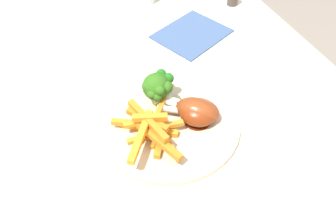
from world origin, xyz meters
TOP-DOWN VIEW (x-y plane):
  - dining_table at (0.00, 0.00)m, footprint 1.13×0.73m
  - dinner_plate at (-0.05, 0.05)m, footprint 0.27×0.27m
  - broccoli_floret_front at (0.01, 0.04)m, footprint 0.05×0.05m
  - broccoli_floret_middle at (-0.01, 0.06)m, footprint 0.06×0.06m
  - carrot_fries_pile at (-0.08, 0.09)m, footprint 0.15×0.12m
  - chicken_drumstick_near at (-0.06, -0.01)m, footprint 0.11×0.10m
  - chicken_drumstick_far at (-0.07, 0.00)m, footprint 0.09×0.12m
  - chicken_drumstick_extra at (-0.06, -0.00)m, footprint 0.11×0.12m
  - fork at (-0.13, -0.22)m, footprint 0.02×0.19m
  - napkin at (0.20, -0.11)m, footprint 0.20×0.21m

SIDE VIEW (x-z plane):
  - dining_table at x=0.00m, z-range 0.25..0.96m
  - napkin at x=0.20m, z-range 0.71..0.72m
  - fork at x=-0.13m, z-range 0.71..0.72m
  - dinner_plate at x=-0.05m, z-range 0.71..0.73m
  - chicken_drumstick_far at x=-0.07m, z-range 0.73..0.77m
  - chicken_drumstick_near at x=-0.06m, z-range 0.73..0.77m
  - carrot_fries_pile at x=-0.08m, z-range 0.72..0.77m
  - chicken_drumstick_extra at x=-0.06m, z-range 0.73..0.77m
  - broccoli_floret_front at x=0.01m, z-range 0.73..0.79m
  - broccoli_floret_middle at x=-0.01m, z-range 0.73..0.80m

